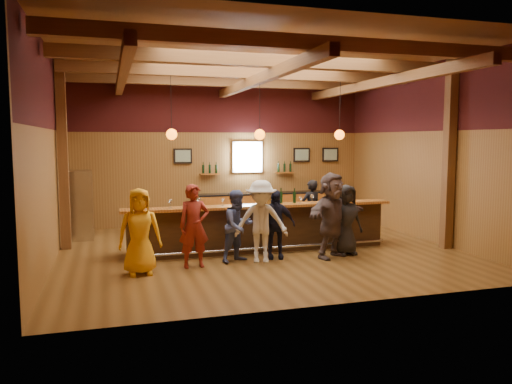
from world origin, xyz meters
TOP-DOWN VIEW (x-y plane):
  - room at (0.00, 0.06)m, footprint 9.04×9.00m
  - bar_counter at (0.02, 0.15)m, footprint 6.30×1.07m
  - back_bar_cabinet at (1.20, 3.72)m, footprint 4.00×0.52m
  - window at (0.80, 3.95)m, footprint 0.95×0.09m
  - framed_pictures at (1.67, 3.94)m, footprint 5.35×0.05m
  - wine_shelves at (0.80, 3.88)m, footprint 3.00×0.18m
  - pendant_lights at (0.00, 0.00)m, footprint 4.24×0.24m
  - stainless_fridge at (-4.10, 2.60)m, footprint 0.70×0.70m
  - customer_orange at (-2.80, -1.31)m, footprint 0.85×0.58m
  - customer_redvest at (-1.71, -1.06)m, footprint 0.63×0.42m
  - customer_denim at (-0.74, -0.87)m, footprint 0.92×0.84m
  - customer_white at (-0.28, -1.04)m, footprint 1.24×0.88m
  - customer_navy at (0.10, -0.81)m, footprint 0.94×0.54m
  - customer_brown at (1.32, -1.09)m, footprint 1.81×1.28m
  - customer_dark at (1.75, -0.91)m, footprint 0.83×0.60m
  - bartender at (1.71, 1.00)m, footprint 0.63×0.48m
  - ice_bucket at (0.18, -0.07)m, footprint 0.25×0.25m
  - bottle_a at (0.50, -0.06)m, footprint 0.08×0.08m
  - bottle_b at (0.82, -0.11)m, footprint 0.08×0.08m
  - glass_a at (-2.80, -0.13)m, footprint 0.08×0.08m
  - glass_b at (-2.07, -0.16)m, footprint 0.09×0.09m
  - glass_c at (-1.44, -0.12)m, footprint 0.09×0.09m
  - glass_d at (-0.90, -0.14)m, footprint 0.07×0.07m
  - glass_e at (-0.53, -0.08)m, footprint 0.07×0.07m
  - glass_f at (0.91, -0.24)m, footprint 0.07×0.07m
  - glass_g at (1.23, -0.19)m, footprint 0.09×0.09m
  - glass_h at (1.78, -0.23)m, footprint 0.08×0.08m

SIDE VIEW (x-z plane):
  - back_bar_cabinet at x=1.20m, z-range 0.00..0.95m
  - bar_counter at x=0.02m, z-range -0.03..1.08m
  - customer_navy at x=0.10m, z-range 0.00..1.50m
  - customer_denim at x=-0.74m, z-range 0.00..1.53m
  - bartender at x=1.71m, z-range 0.00..1.55m
  - customer_dark at x=1.75m, z-range 0.00..1.59m
  - customer_orange at x=-2.80m, z-range 0.00..1.67m
  - customer_redvest at x=-1.71m, z-range 0.00..1.69m
  - customer_white at x=-0.28m, z-range 0.00..1.74m
  - stainless_fridge at x=-4.10m, z-range 0.00..1.80m
  - customer_brown at x=1.32m, z-range 0.00..1.88m
  - glass_f at x=0.91m, z-range 1.14..1.30m
  - glass_e at x=-0.53m, z-range 1.14..1.31m
  - glass_d at x=-0.90m, z-range 1.15..1.31m
  - glass_a at x=-2.80m, z-range 1.15..1.32m
  - glass_h at x=1.78m, z-range 1.15..1.33m
  - ice_bucket at x=0.18m, z-range 1.11..1.38m
  - bottle_b at x=0.82m, z-range 1.07..1.42m
  - glass_b at x=-2.07m, z-range 1.15..1.35m
  - glass_g at x=1.23m, z-range 1.15..1.35m
  - bottle_a at x=0.50m, z-range 1.07..1.43m
  - glass_c at x=-1.44m, z-range 1.15..1.35m
  - wine_shelves at x=0.80m, z-range 1.47..1.77m
  - window at x=0.80m, z-range 1.57..2.52m
  - framed_pictures at x=1.67m, z-range 1.88..2.33m
  - pendant_lights at x=0.00m, z-range 2.02..3.39m
  - room at x=0.00m, z-range 0.95..5.47m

